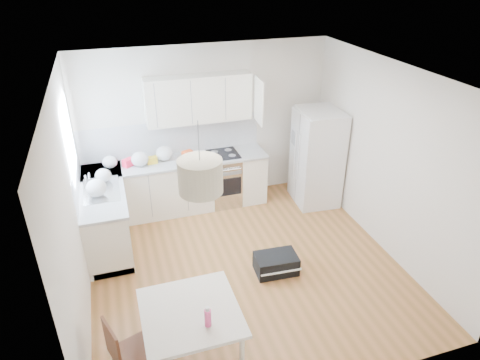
{
  "coord_description": "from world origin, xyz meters",
  "views": [
    {
      "loc": [
        -1.52,
        -4.55,
        3.92
      ],
      "look_at": [
        0.05,
        0.4,
        1.16
      ],
      "focal_mm": 32.0,
      "sensor_mm": 36.0,
      "label": 1
    }
  ],
  "objects_px": {
    "dining_chair": "(133,350)",
    "gym_bag": "(276,263)",
    "dining_table": "(191,317)",
    "refrigerator": "(317,157)"
  },
  "relations": [
    {
      "from": "refrigerator",
      "to": "dining_chair",
      "type": "distance_m",
      "value": 4.42
    },
    {
      "from": "gym_bag",
      "to": "dining_table",
      "type": "bearing_deg",
      "value": -137.2
    },
    {
      "from": "dining_table",
      "to": "dining_chair",
      "type": "distance_m",
      "value": 0.65
    },
    {
      "from": "dining_chair",
      "to": "gym_bag",
      "type": "distance_m",
      "value": 2.34
    },
    {
      "from": "refrigerator",
      "to": "gym_bag",
      "type": "distance_m",
      "value": 2.26
    },
    {
      "from": "dining_chair",
      "to": "gym_bag",
      "type": "bearing_deg",
      "value": 10.77
    },
    {
      "from": "refrigerator",
      "to": "dining_chair",
      "type": "height_order",
      "value": "refrigerator"
    },
    {
      "from": "dining_chair",
      "to": "dining_table",
      "type": "bearing_deg",
      "value": -17.88
    },
    {
      "from": "dining_table",
      "to": "dining_chair",
      "type": "relative_size",
      "value": 1.13
    },
    {
      "from": "gym_bag",
      "to": "refrigerator",
      "type": "bearing_deg",
      "value": 53.33
    }
  ]
}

